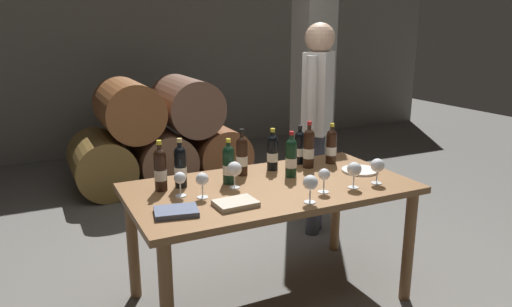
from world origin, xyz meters
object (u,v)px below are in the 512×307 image
leather_ledger (176,212)px  wine_glass_0 (354,170)px  wine_glass_1 (310,183)px  sommelier_presenting (318,110)px  wine_bottle_3 (160,169)px  wine_bottle_8 (242,155)px  wine_glass_5 (377,166)px  wine_bottle_7 (229,164)px  wine_glass_6 (202,180)px  wine_glass_3 (180,179)px  wine_bottle_6 (180,166)px  wine_glass_4 (234,170)px  wine_bottle_2 (331,146)px  wine_bottle_1 (291,157)px  wine_bottle_0 (300,147)px  wine_bottle_4 (309,148)px  wine_bottle_5 (273,152)px  serving_plate (360,170)px  dining_table (270,199)px  tasting_notebook (236,203)px  wine_glass_2 (324,176)px

leather_ledger → wine_glass_0: bearing=7.6°
wine_glass_1 → sommelier_presenting: size_ratio=0.09×
wine_bottle_3 → wine_bottle_8: (0.55, 0.07, 0.00)m
wine_glass_5 → wine_bottle_3: bearing=159.6°
wine_bottle_7 → wine_glass_6: 0.29m
wine_glass_3 → wine_glass_5: bearing=-14.9°
wine_bottle_6 → wine_glass_4: bearing=-29.0°
wine_bottle_2 → wine_bottle_8: size_ratio=0.94×
wine_bottle_1 → wine_glass_1: 0.47m
wine_bottle_0 → sommelier_presenting: bearing=45.6°
wine_bottle_8 → wine_glass_4: wine_bottle_8 is taller
wine_glass_1 → sommelier_presenting: 1.35m
wine_bottle_4 → wine_bottle_8: size_ratio=1.06×
wine_bottle_0 → wine_glass_5: size_ratio=1.72×
wine_bottle_4 → wine_bottle_5: (-0.24, 0.06, -0.01)m
wine_bottle_3 → wine_bottle_5: 0.78m
wine_bottle_5 → wine_glass_1: bearing=-99.2°
wine_bottle_2 → wine_bottle_8: 0.67m
wine_bottle_0 → serving_plate: bearing=-52.0°
wine_glass_4 → dining_table: bearing=-13.1°
wine_bottle_1 → serving_plate: bearing=-12.4°
wine_bottle_3 → tasting_notebook: 0.52m
wine_bottle_0 → wine_bottle_7: (-0.61, -0.18, 0.00)m
leather_ledger → wine_glass_2: bearing=7.4°
wine_glass_2 → wine_glass_6: bearing=161.4°
wine_bottle_3 → wine_bottle_4: wine_bottle_4 is taller
wine_bottle_3 → wine_glass_1: bearing=-39.3°
wine_bottle_7 → serving_plate: (0.87, -0.15, -0.12)m
wine_bottle_7 → wine_bottle_1: bearing=-6.9°
wine_bottle_2 → wine_bottle_5: (-0.44, 0.04, -0.00)m
wine_glass_4 → sommelier_presenting: bearing=34.3°
leather_ledger → serving_plate: (1.31, 0.19, -0.01)m
wine_bottle_5 → sommelier_presenting: (0.65, 0.47, 0.16)m
wine_bottle_5 → leather_ledger: 0.94m
wine_glass_2 → sommelier_presenting: bearing=59.2°
wine_bottle_0 → tasting_notebook: 0.92m
wine_bottle_3 → wine_glass_4: wine_bottle_3 is taller
wine_bottle_4 → wine_glass_0: bearing=-87.9°
wine_bottle_7 → wine_glass_6: bearing=-143.4°
wine_glass_1 → wine_glass_5: (0.54, 0.10, 0.00)m
wine_glass_6 → wine_glass_5: bearing=-12.3°
serving_plate → wine_glass_5: bearing=-104.8°
serving_plate → sommelier_presenting: sommelier_presenting is taller
wine_bottle_1 → wine_bottle_2: wine_bottle_1 is taller
wine_bottle_5 → wine_bottle_6: size_ratio=0.95×
wine_bottle_2 → wine_glass_2: size_ratio=1.98×
wine_bottle_1 → wine_bottle_4: wine_bottle_4 is taller
wine_bottle_0 → wine_glass_2: wine_bottle_0 is taller
wine_bottle_6 → leather_ledger: wine_bottle_6 is taller
wine_glass_0 → serving_plate: size_ratio=0.66×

